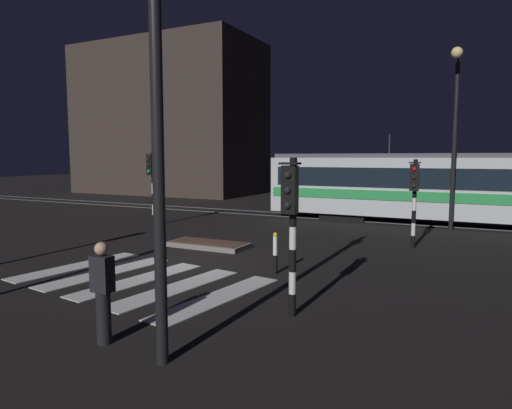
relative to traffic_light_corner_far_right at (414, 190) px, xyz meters
The scene contains 14 objects.
ground_plane 7.81m from the traffic_light_corner_far_right, 137.48° to the right, with size 120.00×120.00×0.00m, color black.
rail_near 8.16m from the traffic_light_corner_far_right, 134.65° to the left, with size 80.00×0.12×0.03m, color #59595E.
rail_far 9.21m from the traffic_light_corner_far_right, 128.22° to the left, with size 80.00×0.12×0.03m, color #59595E.
crosswalk_zebra 9.34m from the traffic_light_corner_far_right, 127.55° to the right, with size 6.28×4.62×0.02m.
traffic_island 7.19m from the traffic_light_corner_far_right, 155.45° to the right, with size 2.77×1.20×0.18m.
traffic_light_corner_far_right is the anchor object (origin of this frame).
traffic_light_corner_near_right 8.06m from the traffic_light_corner_far_right, 98.25° to the right, with size 0.36×0.42×3.07m.
traffic_light_corner_far_left 11.25m from the traffic_light_corner_far_right, behind, with size 0.36×0.42×3.33m.
street_lamp_near_kerb 11.35m from the traffic_light_corner_far_right, 100.99° to the right, with size 0.44×1.21×6.60m.
street_lamp_trackside_right 5.25m from the traffic_light_corner_far_right, 78.62° to the left, with size 0.44×1.21×7.33m.
tram 6.36m from the traffic_light_corner_far_right, 86.62° to the left, with size 16.21×2.58×4.15m.
pedestrian_waiting_at_kerb 11.12m from the traffic_light_corner_far_right, 108.14° to the right, with size 0.36×0.24×1.71m.
bollard_island_edge 5.98m from the traffic_light_corner_far_right, 118.57° to the right, with size 0.12×0.12×1.11m.
building_backdrop 27.89m from the traffic_light_corner_far_right, 144.28° to the left, with size 15.43×8.00×12.49m, color #382D28.
Camera 1 is at (7.64, -10.75, 3.08)m, focal length 31.84 mm.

